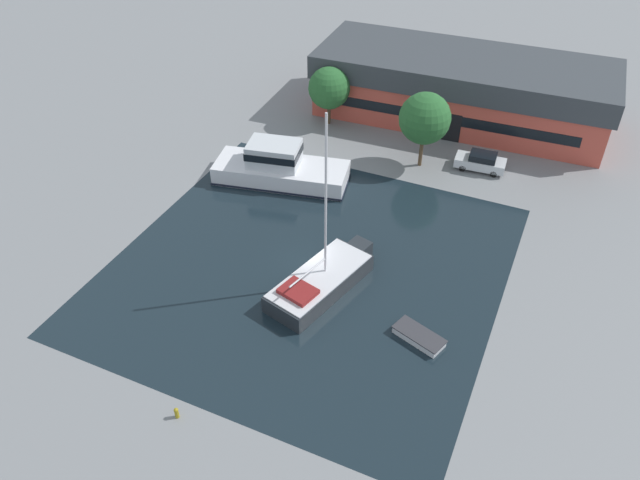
{
  "coord_description": "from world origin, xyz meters",
  "views": [
    {
      "loc": [
        14.81,
        -30.77,
        29.77
      ],
      "look_at": [
        0.0,
        2.05,
        1.0
      ],
      "focal_mm": 35.0,
      "sensor_mm": 36.0,
      "label": 1
    }
  ],
  "objects_px": {
    "small_dinghy": "(419,336)",
    "parked_car": "(481,161)",
    "motor_cruiser": "(279,167)",
    "sailboat_moored": "(321,280)",
    "quay_tree_near_building": "(425,118)",
    "warehouse_building": "(462,88)",
    "quay_tree_by_water": "(329,88)"
  },
  "relations": [
    {
      "from": "warehouse_building",
      "to": "sailboat_moored",
      "type": "distance_m",
      "value": 29.19
    },
    {
      "from": "parked_car",
      "to": "sailboat_moored",
      "type": "height_order",
      "value": "sailboat_moored"
    },
    {
      "from": "quay_tree_near_building",
      "to": "parked_car",
      "type": "relative_size",
      "value": 1.54
    },
    {
      "from": "motor_cruiser",
      "to": "small_dinghy",
      "type": "bearing_deg",
      "value": -139.52
    },
    {
      "from": "warehouse_building",
      "to": "small_dinghy",
      "type": "xyz_separation_m",
      "value": [
        5.45,
        -30.82,
        -2.88
      ]
    },
    {
      "from": "warehouse_building",
      "to": "sailboat_moored",
      "type": "relative_size",
      "value": 2.18
    },
    {
      "from": "quay_tree_near_building",
      "to": "parked_car",
      "type": "height_order",
      "value": "quay_tree_near_building"
    },
    {
      "from": "warehouse_building",
      "to": "motor_cruiser",
      "type": "relative_size",
      "value": 2.4
    },
    {
      "from": "small_dinghy",
      "to": "parked_car",
      "type": "bearing_deg",
      "value": 21.87
    },
    {
      "from": "sailboat_moored",
      "to": "motor_cruiser",
      "type": "height_order",
      "value": "sailboat_moored"
    },
    {
      "from": "quay_tree_by_water",
      "to": "parked_car",
      "type": "relative_size",
      "value": 1.29
    },
    {
      "from": "motor_cruiser",
      "to": "quay_tree_near_building",
      "type": "bearing_deg",
      "value": -66.08
    },
    {
      "from": "parked_car",
      "to": "small_dinghy",
      "type": "relative_size",
      "value": 1.23
    },
    {
      "from": "quay_tree_near_building",
      "to": "quay_tree_by_water",
      "type": "xyz_separation_m",
      "value": [
        -10.62,
        3.87,
        -0.88
      ]
    },
    {
      "from": "quay_tree_near_building",
      "to": "small_dinghy",
      "type": "bearing_deg",
      "value": -72.97
    },
    {
      "from": "quay_tree_by_water",
      "to": "small_dinghy",
      "type": "height_order",
      "value": "quay_tree_by_water"
    },
    {
      "from": "parked_car",
      "to": "sailboat_moored",
      "type": "bearing_deg",
      "value": 158.06
    },
    {
      "from": "quay_tree_near_building",
      "to": "parked_car",
      "type": "bearing_deg",
      "value": 16.24
    },
    {
      "from": "quay_tree_near_building",
      "to": "small_dinghy",
      "type": "xyz_separation_m",
      "value": [
        6.21,
        -20.28,
        -4.37
      ]
    },
    {
      "from": "quay_tree_by_water",
      "to": "motor_cruiser",
      "type": "bearing_deg",
      "value": -88.59
    },
    {
      "from": "quay_tree_near_building",
      "to": "sailboat_moored",
      "type": "height_order",
      "value": "sailboat_moored"
    },
    {
      "from": "sailboat_moored",
      "to": "small_dinghy",
      "type": "height_order",
      "value": "sailboat_moored"
    },
    {
      "from": "parked_car",
      "to": "quay_tree_near_building",
      "type": "bearing_deg",
      "value": 102.35
    },
    {
      "from": "motor_cruiser",
      "to": "warehouse_building",
      "type": "bearing_deg",
      "value": -43.42
    },
    {
      "from": "quay_tree_near_building",
      "to": "small_dinghy",
      "type": "relative_size",
      "value": 1.89
    },
    {
      "from": "warehouse_building",
      "to": "quay_tree_near_building",
      "type": "bearing_deg",
      "value": -96.68
    },
    {
      "from": "quay_tree_by_water",
      "to": "sailboat_moored",
      "type": "distance_m",
      "value": 24.35
    },
    {
      "from": "quay_tree_by_water",
      "to": "motor_cruiser",
      "type": "xyz_separation_m",
      "value": [
        0.28,
        -11.27,
        -2.48
      ]
    },
    {
      "from": "quay_tree_by_water",
      "to": "warehouse_building",
      "type": "bearing_deg",
      "value": 30.38
    },
    {
      "from": "sailboat_moored",
      "to": "motor_cruiser",
      "type": "distance_m",
      "value": 14.24
    },
    {
      "from": "warehouse_building",
      "to": "motor_cruiser",
      "type": "height_order",
      "value": "warehouse_building"
    },
    {
      "from": "motor_cruiser",
      "to": "small_dinghy",
      "type": "xyz_separation_m",
      "value": [
        16.56,
        -12.87,
        -1.01
      ]
    }
  ]
}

